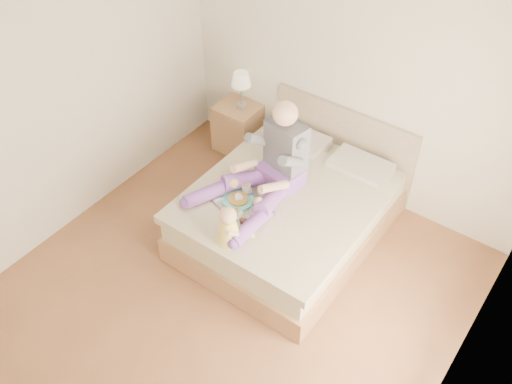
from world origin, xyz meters
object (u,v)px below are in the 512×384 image
Objects in this scene: nightstand at (238,127)px; adult at (270,167)px; bed at (292,208)px; tray at (244,206)px; baby at (229,228)px.

nightstand is 1.60m from adult.
bed is 0.63m from adult.
nightstand is 1.02× the size of tray.
bed is 1.04m from baby.
baby is at bearing -55.43° from nightstand.
tray is (1.10, -1.32, 0.34)m from nightstand.
tray is at bearing -85.15° from adult.
nightstand is 2.18m from baby.
tray reaches higher than nightstand.
tray is at bearing 144.83° from baby.
adult is 2.08× the size of tray.
bed is 5.49× the size of baby.
adult reaches higher than nightstand.
bed is 1.54m from nightstand.
nightstand is at bearing 161.04° from baby.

